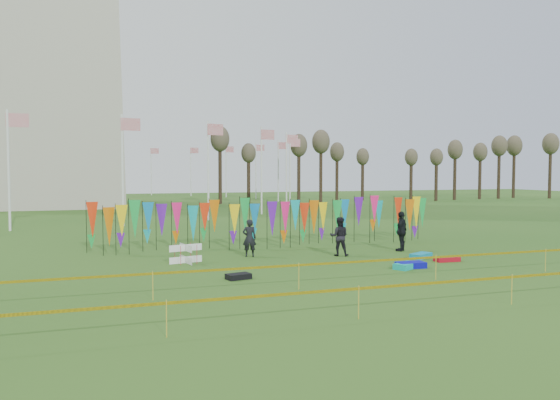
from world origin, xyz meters
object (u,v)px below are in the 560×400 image
object	(u,v)px
kite_bag_black	(238,276)
kite_bag_teal	(421,256)
kite_bag_red	(447,259)
kite_bag_blue	(411,265)
box_kite	(186,254)
person_right	(401,231)
kite_bag_turquoise	(406,266)
person_mid	(339,236)
person_left	(249,238)

from	to	relation	value
kite_bag_black	kite_bag_teal	xyz separation A→B (m)	(9.05, 2.07, 0.01)
kite_bag_red	kite_bag_teal	size ratio (longest dim) A/B	0.93
kite_bag_blue	kite_bag_teal	xyz separation A→B (m)	(1.82, 2.06, -0.01)
kite_bag_blue	kite_bag_black	world-z (taller)	kite_bag_blue
box_kite	kite_bag_black	world-z (taller)	box_kite
person_right	kite_bag_turquoise	bearing A→B (deg)	22.43
person_right	kite_bag_teal	size ratio (longest dim) A/B	1.69
kite_bag_red	box_kite	bearing A→B (deg)	163.97
person_mid	kite_bag_teal	xyz separation A→B (m)	(3.24, -1.79, -0.80)
person_left	kite_bag_black	bearing A→B (deg)	84.73
kite_bag_blue	kite_bag_teal	distance (m)	2.75
person_left	person_right	size ratio (longest dim) A/B	0.88
kite_bag_red	kite_bag_black	xyz separation A→B (m)	(-9.60, -0.91, 0.00)
box_kite	kite_bag_blue	world-z (taller)	box_kite
box_kite	person_mid	world-z (taller)	person_mid
person_right	kite_bag_blue	bearing A→B (deg)	24.69
kite_bag_turquoise	kite_bag_teal	world-z (taller)	kite_bag_turquoise
box_kite	person_mid	distance (m)	7.12
box_kite	kite_bag_red	size ratio (longest dim) A/B	0.76
kite_bag_black	kite_bag_blue	bearing A→B (deg)	0.04
person_right	kite_bag_black	size ratio (longest dim) A/B	2.25
box_kite	kite_bag_red	world-z (taller)	box_kite
box_kite	person_right	bearing A→B (deg)	1.29
box_kite	kite_bag_turquoise	size ratio (longest dim) A/B	0.71
person_mid	kite_bag_teal	world-z (taller)	person_mid
person_mid	kite_bag_red	size ratio (longest dim) A/B	1.67
box_kite	person_right	xyz separation A→B (m)	(10.66, 0.24, 0.57)
kite_bag_turquoise	kite_bag_teal	size ratio (longest dim) A/B	0.99
person_left	kite_bag_red	xyz separation A→B (m)	(7.83, -4.02, -0.77)
kite_bag_red	kite_bag_black	distance (m)	9.65
person_left	kite_bag_teal	bearing A→B (deg)	173.02
kite_bag_black	person_left	bearing A→B (deg)	70.24
kite_bag_turquoise	kite_bag_blue	size ratio (longest dim) A/B	1.00
kite_bag_red	person_mid	bearing A→B (deg)	142.05
person_right	kite_bag_turquoise	size ratio (longest dim) A/B	1.70
person_left	kite_bag_teal	world-z (taller)	person_left
kite_bag_teal	box_kite	bearing A→B (deg)	169.22
kite_bag_turquoise	kite_bag_red	distance (m)	2.80
person_left	kite_bag_blue	bearing A→B (deg)	152.41
box_kite	kite_bag_teal	size ratio (longest dim) A/B	0.71
person_left	person_right	world-z (taller)	person_right
kite_bag_blue	kite_bag_turquoise	bearing A→B (deg)	-164.59
kite_bag_teal	person_right	bearing A→B (deg)	81.82
kite_bag_red	person_left	bearing A→B (deg)	152.80
box_kite	kite_bag_turquoise	xyz separation A→B (m)	(8.27, -4.10, -0.30)
box_kite	kite_bag_blue	bearing A→B (deg)	-25.33
person_right	kite_bag_turquoise	xyz separation A→B (m)	(-2.39, -4.34, -0.87)
person_left	kite_bag_turquoise	size ratio (longest dim) A/B	1.50
person_left	person_mid	world-z (taller)	person_mid
person_left	person_right	xyz separation A→B (m)	(7.59, -0.66, 0.12)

